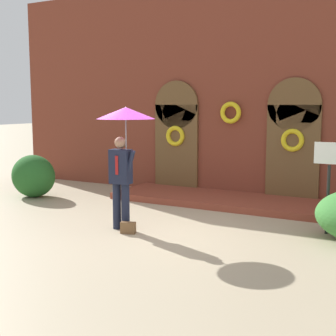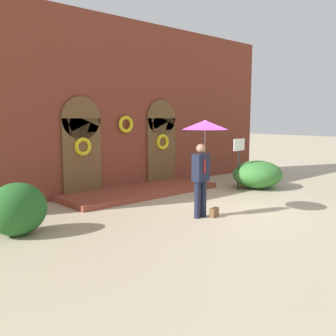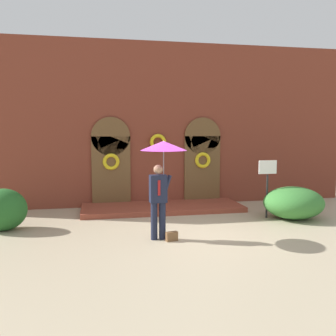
# 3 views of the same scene
# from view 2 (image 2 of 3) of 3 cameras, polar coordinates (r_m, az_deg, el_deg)

# --- Properties ---
(ground_plane) EXTENTS (80.00, 80.00, 0.00)m
(ground_plane) POSITION_cam_2_polar(r_m,az_deg,el_deg) (9.86, 7.01, -6.58)
(ground_plane) COLOR tan
(building_facade) EXTENTS (14.00, 2.30, 5.60)m
(building_facade) POSITION_cam_2_polar(r_m,az_deg,el_deg) (12.66, -7.30, 8.80)
(building_facade) COLOR brown
(building_facade) RESTS_ON ground
(person_with_umbrella) EXTENTS (1.10, 1.10, 2.36)m
(person_with_umbrella) POSITION_cam_2_polar(r_m,az_deg,el_deg) (9.03, 5.48, 4.42)
(person_with_umbrella) COLOR #191E33
(person_with_umbrella) RESTS_ON ground
(handbag) EXTENTS (0.30, 0.18, 0.22)m
(handbag) POSITION_cam_2_polar(r_m,az_deg,el_deg) (9.32, 7.05, -6.73)
(handbag) COLOR brown
(handbag) RESTS_ON ground
(sign_post) EXTENTS (0.56, 0.06, 1.72)m
(sign_post) POSITION_cam_2_polar(r_m,az_deg,el_deg) (12.76, 10.74, 1.91)
(sign_post) COLOR black
(sign_post) RESTS_ON ground
(shrub_left) EXTENTS (1.21, 0.99, 1.11)m
(shrub_left) POSITION_cam_2_polar(r_m,az_deg,el_deg) (8.33, -21.97, -5.85)
(shrub_left) COLOR #235B23
(shrub_left) RESTS_ON ground
(shrub_right) EXTENTS (1.78, 1.65, 0.94)m
(shrub_right) POSITION_cam_2_polar(r_m,az_deg,el_deg) (13.28, 13.47, -0.95)
(shrub_right) COLOR #387A33
(shrub_right) RESTS_ON ground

